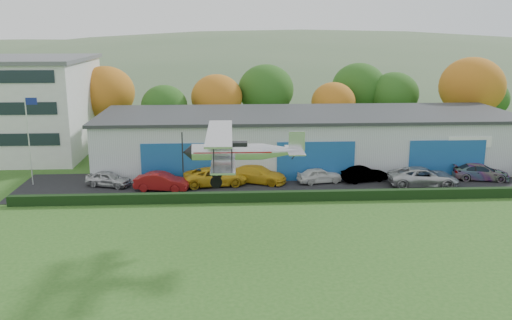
{
  "coord_description": "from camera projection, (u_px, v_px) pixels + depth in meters",
  "views": [
    {
      "loc": [
        -3.12,
        -26.07,
        13.61
      ],
      "look_at": [
        -1.0,
        10.96,
        4.67
      ],
      "focal_mm": 39.09,
      "sensor_mm": 36.0,
      "label": 1
    }
  ],
  "objects": [
    {
      "name": "ground",
      "position": [
        287.0,
        297.0,
        28.67
      ],
      "size": [
        300.0,
        300.0,
        0.0
      ],
      "primitive_type": "plane",
      "color": "#29561B",
      "rests_on": "ground"
    },
    {
      "name": "flagpole",
      "position": [
        29.0,
        132.0,
        47.79
      ],
      "size": [
        1.05,
        0.1,
        8.0
      ],
      "color": "silver",
      "rests_on": "ground"
    },
    {
      "name": "car_1",
      "position": [
        162.0,
        182.0,
        47.02
      ],
      "size": [
        4.82,
        2.39,
        1.52
      ],
      "primitive_type": "imported",
      "rotation": [
        0.0,
        0.0,
        1.39
      ],
      "color": "maroon",
      "rests_on": "apron"
    },
    {
      "name": "car_6",
      "position": [
        423.0,
        177.0,
        48.22
      ],
      "size": [
        6.12,
        3.16,
        1.65
      ],
      "primitive_type": "imported",
      "rotation": [
        0.0,
        0.0,
        1.5
      ],
      "color": "silver",
      "rests_on": "apron"
    },
    {
      "name": "car_7",
      "position": [
        480.0,
        172.0,
        50.3
      ],
      "size": [
        5.25,
        2.91,
        1.44
      ],
      "primitive_type": "imported",
      "rotation": [
        0.0,
        0.0,
        1.38
      ],
      "color": "gray",
      "rests_on": "apron"
    },
    {
      "name": "distant_hills",
      "position": [
        220.0,
        117.0,
        167.36
      ],
      "size": [
        430.0,
        196.0,
        56.0
      ],
      "color": "#4C6642",
      "rests_on": "ground"
    },
    {
      "name": "car_3",
      "position": [
        257.0,
        174.0,
        49.38
      ],
      "size": [
        5.67,
        3.97,
        1.52
      ],
      "primitive_type": "imported",
      "rotation": [
        0.0,
        0.0,
        1.18
      ],
      "color": "gold",
      "rests_on": "apron"
    },
    {
      "name": "car_2",
      "position": [
        215.0,
        176.0,
        48.58
      ],
      "size": [
        5.85,
        3.29,
        1.54
      ],
      "primitive_type": "imported",
      "rotation": [
        0.0,
        0.0,
        1.71
      ],
      "color": "gold",
      "rests_on": "apron"
    },
    {
      "name": "car_4",
      "position": [
        319.0,
        175.0,
        49.35
      ],
      "size": [
        4.18,
        2.34,
        1.34
      ],
      "primitive_type": "imported",
      "rotation": [
        0.0,
        0.0,
        1.77
      ],
      "color": "silver",
      "rests_on": "apron"
    },
    {
      "name": "car_5",
      "position": [
        365.0,
        174.0,
        49.77
      ],
      "size": [
        4.32,
        2.43,
        1.35
      ],
      "primitive_type": "imported",
      "rotation": [
        0.0,
        0.0,
        1.83
      ],
      "color": "gray",
      "rests_on": "apron"
    },
    {
      "name": "biplane",
      "position": [
        238.0,
        150.0,
        34.79
      ],
      "size": [
        7.7,
        8.75,
        3.3
      ],
      "rotation": [
        0.0,
        0.0,
        -0.01
      ],
      "color": "silver"
    },
    {
      "name": "tree_belt",
      "position": [
        257.0,
        94.0,
        66.83
      ],
      "size": [
        75.7,
        13.22,
        10.12
      ],
      "color": "#3D2614",
      "rests_on": "ground"
    },
    {
      "name": "hangar",
      "position": [
        306.0,
        139.0,
        55.48
      ],
      "size": [
        40.6,
        12.6,
        5.3
      ],
      "color": "#B2B7BC",
      "rests_on": "ground"
    },
    {
      "name": "hedge",
      "position": [
        302.0,
        196.0,
        44.47
      ],
      "size": [
        46.0,
        0.6,
        0.8
      ],
      "primitive_type": "cube",
      "color": "black",
      "rests_on": "ground"
    },
    {
      "name": "car_0",
      "position": [
        108.0,
        179.0,
        48.22
      ],
      "size": [
        4.25,
        2.79,
        1.34
      ],
      "primitive_type": "imported",
      "rotation": [
        0.0,
        0.0,
        1.24
      ],
      "color": "silver",
      "rests_on": "apron"
    },
    {
      "name": "apron",
      "position": [
        295.0,
        184.0,
        49.21
      ],
      "size": [
        48.0,
        9.0,
        0.05
      ],
      "primitive_type": "cube",
      "color": "black",
      "rests_on": "ground"
    }
  ]
}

